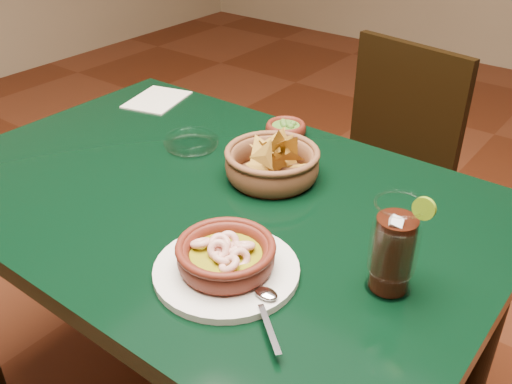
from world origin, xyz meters
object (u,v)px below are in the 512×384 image
Objects in this scene: shrimp_plate at (226,259)px; cola_drink at (394,248)px; dining_table at (211,230)px; dining_chair at (376,177)px; chip_basket at (272,163)px.

cola_drink is at bearing 30.15° from shrimp_plate.
cola_drink reaches higher than shrimp_plate.
dining_table is 1.36× the size of dining_chair.
cola_drink is at bearing -25.63° from chip_basket.
chip_basket is (0.02, -0.58, 0.30)m from dining_chair.
dining_chair reaches higher than shrimp_plate.
dining_table is 0.73m from dining_chair.
dining_table is 0.20m from chip_basket.
shrimp_plate is 1.32× the size of chip_basket.
cola_drink reaches higher than dining_chair.
dining_table is 6.45× the size of cola_drink.
shrimp_plate is 1.68× the size of cola_drink.
dining_table is at bearing -119.96° from chip_basket.
shrimp_plate is at bearing -80.52° from dining_chair.
dining_table is 0.30m from shrimp_plate.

